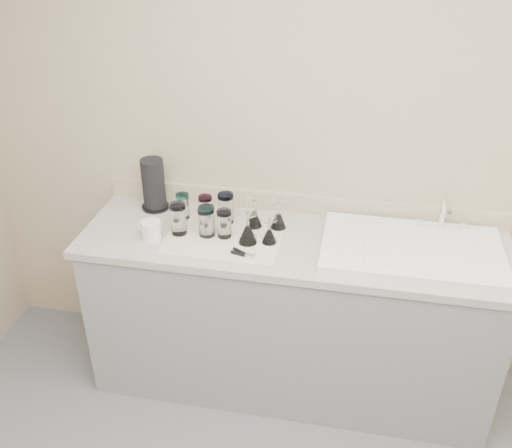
% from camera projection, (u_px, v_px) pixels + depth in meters
% --- Properties ---
extents(room_envelope, '(3.54, 3.50, 2.52)m').
position_uv_depth(room_envelope, '(234.00, 268.00, 1.38)').
color(room_envelope, '#59595F').
rests_on(room_envelope, ground).
extents(counter_unit, '(2.06, 0.62, 0.90)m').
position_uv_depth(counter_unit, '(290.00, 314.00, 2.95)').
color(counter_unit, slate).
rests_on(counter_unit, ground).
extents(sink_unit, '(0.82, 0.50, 0.22)m').
position_uv_depth(sink_unit, '(412.00, 249.00, 2.62)').
color(sink_unit, white).
rests_on(sink_unit, counter_unit).
extents(dish_towel, '(0.55, 0.42, 0.01)m').
position_uv_depth(dish_towel, '(225.00, 237.00, 2.74)').
color(dish_towel, white).
rests_on(dish_towel, counter_unit).
extents(tumbler_teal, '(0.07, 0.07, 0.13)m').
position_uv_depth(tumbler_teal, '(183.00, 206.00, 2.86)').
color(tumbler_teal, white).
rests_on(tumbler_teal, dish_towel).
extents(tumbler_cyan, '(0.07, 0.07, 0.14)m').
position_uv_depth(tumbler_cyan, '(206.00, 209.00, 2.83)').
color(tumbler_cyan, white).
rests_on(tumbler_cyan, dish_towel).
extents(tumbler_purple, '(0.08, 0.08, 0.16)m').
position_uv_depth(tumbler_purple, '(226.00, 208.00, 2.82)').
color(tumbler_purple, white).
rests_on(tumbler_purple, dish_towel).
extents(tumbler_magenta, '(0.08, 0.08, 0.16)m').
position_uv_depth(tumbler_magenta, '(178.00, 219.00, 2.73)').
color(tumbler_magenta, white).
rests_on(tumbler_magenta, dish_towel).
extents(tumbler_blue, '(0.07, 0.07, 0.14)m').
position_uv_depth(tumbler_blue, '(206.00, 222.00, 2.71)').
color(tumbler_blue, white).
rests_on(tumbler_blue, dish_towel).
extents(tumbler_lavender, '(0.07, 0.07, 0.14)m').
position_uv_depth(tumbler_lavender, '(224.00, 224.00, 2.70)').
color(tumbler_lavender, white).
rests_on(tumbler_lavender, dish_towel).
extents(tumbler_extra, '(0.08, 0.08, 0.15)m').
position_uv_depth(tumbler_extra, '(207.00, 221.00, 2.71)').
color(tumbler_extra, white).
rests_on(tumbler_extra, dish_towel).
extents(goblet_back_left, '(0.08, 0.08, 0.15)m').
position_uv_depth(goblet_back_left, '(254.00, 217.00, 2.80)').
color(goblet_back_left, white).
rests_on(goblet_back_left, dish_towel).
extents(goblet_back_right, '(0.08, 0.08, 0.14)m').
position_uv_depth(goblet_back_right, '(278.00, 219.00, 2.79)').
color(goblet_back_right, white).
rests_on(goblet_back_right, dish_towel).
extents(goblet_front_left, '(0.09, 0.09, 0.16)m').
position_uv_depth(goblet_front_left, '(248.00, 232.00, 2.67)').
color(goblet_front_left, white).
rests_on(goblet_front_left, dish_towel).
extents(goblet_front_right, '(0.07, 0.07, 0.13)m').
position_uv_depth(goblet_front_right, '(269.00, 234.00, 2.67)').
color(goblet_front_right, white).
rests_on(goblet_front_right, dish_towel).
extents(can_opener, '(0.12, 0.08, 0.02)m').
position_uv_depth(can_opener, '(244.00, 254.00, 2.59)').
color(can_opener, silver).
rests_on(can_opener, dish_towel).
extents(white_mug, '(0.14, 0.12, 0.10)m').
position_uv_depth(white_mug, '(151.00, 230.00, 2.71)').
color(white_mug, white).
rests_on(white_mug, counter_unit).
extents(paper_towel_roll, '(0.15, 0.15, 0.27)m').
position_uv_depth(paper_towel_roll, '(154.00, 185.00, 2.94)').
color(paper_towel_roll, black).
rests_on(paper_towel_roll, counter_unit).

